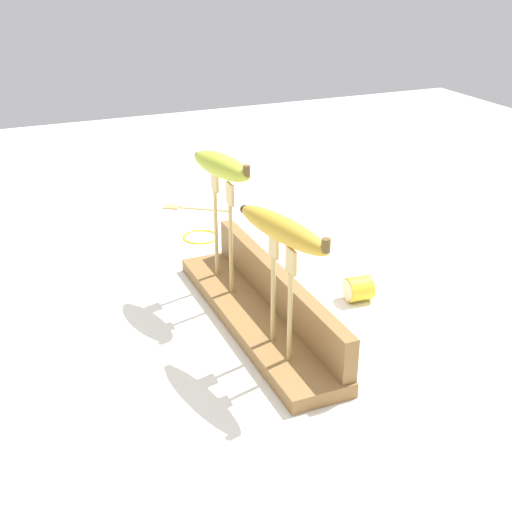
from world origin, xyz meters
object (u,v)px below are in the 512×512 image
(banana_raised_right, at_px, (283,229))
(wire_coil, at_px, (201,236))
(banana_chunk_near, at_px, (358,289))
(banana_raised_left, at_px, (222,166))
(fork_stand_left, at_px, (223,221))
(fork_stand_right, at_px, (282,286))
(fork_fallen_near, at_px, (188,207))

(banana_raised_right, bearing_deg, wire_coil, 174.89)
(wire_coil, bearing_deg, banana_chunk_near, 23.73)
(banana_raised_right, relative_size, banana_chunk_near, 4.13)
(banana_raised_left, height_order, wire_coil, banana_raised_left)
(fork_stand_left, distance_m, banana_raised_left, 0.10)
(wire_coil, bearing_deg, banana_raised_right, -5.11)
(banana_raised_right, xyz_separation_m, banana_chunk_near, (-0.12, 0.21, -0.19))
(fork_stand_right, distance_m, wire_coil, 0.51)
(fork_stand_left, xyz_separation_m, banana_raised_right, (0.23, -0.00, 0.08))
(fork_fallen_near, xyz_separation_m, wire_coil, (0.17, -0.03, -0.00))
(banana_chunk_near, distance_m, wire_coil, 0.41)
(banana_raised_left, relative_size, fork_fallen_near, 1.10)
(fork_stand_right, bearing_deg, fork_fallen_near, 173.87)
(banana_chunk_near, bearing_deg, banana_raised_right, -59.20)
(fork_stand_left, height_order, wire_coil, fork_stand_left)
(banana_raised_right, relative_size, wire_coil, 2.54)
(banana_chunk_near, relative_size, wire_coil, 0.62)
(fork_stand_right, bearing_deg, fork_stand_left, 180.00)
(banana_raised_right, height_order, fork_fallen_near, banana_raised_right)
(banana_raised_right, bearing_deg, banana_raised_left, 180.00)
(banana_raised_left, bearing_deg, fork_stand_left, 13.38)
(fork_fallen_near, distance_m, banana_chunk_near, 0.56)
(banana_raised_left, bearing_deg, fork_fallen_near, 170.59)
(fork_fallen_near, bearing_deg, banana_chunk_near, 13.98)
(fork_stand_right, xyz_separation_m, banana_raised_left, (-0.23, -0.00, 0.11))
(banana_chunk_near, bearing_deg, wire_coil, -156.27)
(banana_raised_left, distance_m, fork_fallen_near, 0.50)
(fork_stand_right, bearing_deg, banana_raised_right, -168.18)
(banana_raised_right, height_order, wire_coil, banana_raised_right)
(fork_stand_right, distance_m, banana_chunk_near, 0.26)
(banana_chunk_near, bearing_deg, fork_stand_left, -118.27)
(fork_stand_left, xyz_separation_m, fork_stand_right, (0.23, -0.00, -0.01))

